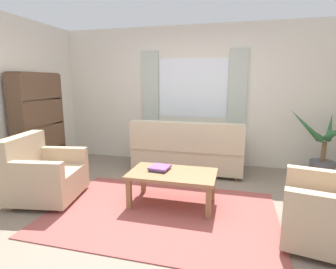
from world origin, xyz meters
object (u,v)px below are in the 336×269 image
armchair_left (43,174)px  bookshelf (40,123)px  couch (188,151)px  potted_plant (323,155)px  book_stack_on_table (159,168)px  coffee_table (172,177)px

armchair_left → bookshelf: size_ratio=0.56×
couch → armchair_left: size_ratio=1.97×
potted_plant → book_stack_on_table: bearing=-149.3°
armchair_left → potted_plant: (3.84, 1.71, 0.08)m
couch → bookshelf: 2.55m
coffee_table → book_stack_on_table: bearing=162.7°
couch → potted_plant: (2.17, 0.08, 0.07)m
book_stack_on_table → potted_plant: size_ratio=0.24×
potted_plant → coffee_table: bearing=-146.0°
coffee_table → couch: bearing=92.0°
couch → coffee_table: couch is taller
couch → bookshelf: bearing=17.7°
couch → coffee_table: 1.35m
bookshelf → couch: bearing=107.7°
armchair_left → potted_plant: potted_plant is taller
couch → book_stack_on_table: bearing=83.7°
coffee_table → book_stack_on_table: (-0.19, 0.06, 0.08)m
couch → potted_plant: potted_plant is taller
book_stack_on_table → coffee_table: bearing=-17.3°
armchair_left → book_stack_on_table: (1.53, 0.33, 0.11)m
coffee_table → book_stack_on_table: book_stack_on_table is taller
armchair_left → potted_plant: bearing=-75.5°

